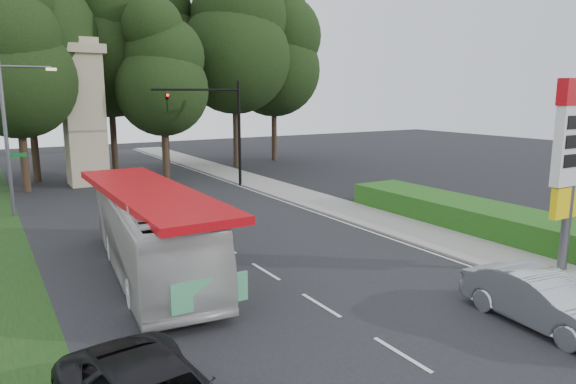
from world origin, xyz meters
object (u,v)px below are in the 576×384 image
streetlight_signs (10,131)px  transit_bus (151,231)px  gas_station_pylon (574,149)px  traffic_signal_mast (221,119)px  monument (84,112)px  sedan_silver (542,300)px

streetlight_signs → transit_bus: (3.49, -12.45, -2.90)m
gas_station_pylon → traffic_signal_mast: bearing=99.1°
gas_station_pylon → streetlight_signs: bearing=129.0°
monument → transit_bus: size_ratio=0.91×
monument → transit_bus: bearing=-94.2°
gas_station_pylon → monument: 30.17m
transit_bus → sedan_silver: bearing=-45.1°
gas_station_pylon → transit_bus: size_ratio=0.62×
traffic_signal_mast → monument: monument is taller
traffic_signal_mast → transit_bus: 17.39m
streetlight_signs → sedan_silver: size_ratio=1.76×
monument → gas_station_pylon: bearing=-68.2°
traffic_signal_mast → transit_bus: (-9.18, -14.44, -3.14)m
transit_bus → gas_station_pylon: bearing=-25.0°
sedan_silver → gas_station_pylon: bearing=29.8°
monument → traffic_signal_mast: bearing=-38.0°
gas_station_pylon → streetlight_signs: size_ratio=0.86×
streetlight_signs → monument: size_ratio=0.80×
monument → sedan_silver: 31.24m
transit_bus → sedan_silver: 12.66m
streetlight_signs → monument: bearing=58.0°
monument → transit_bus: (-1.50, -20.44, -3.57)m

